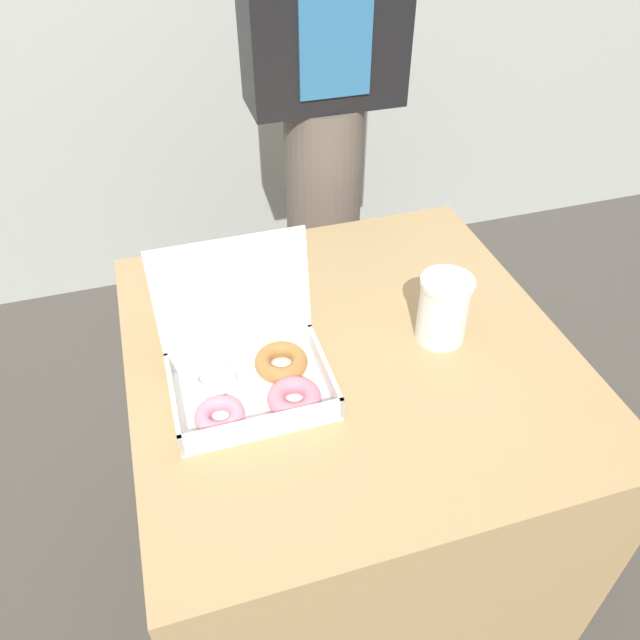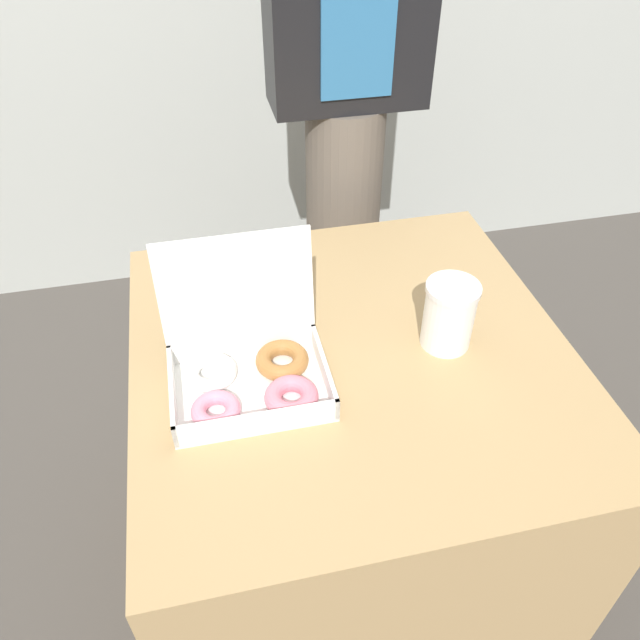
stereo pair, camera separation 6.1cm
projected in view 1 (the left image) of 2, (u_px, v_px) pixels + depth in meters
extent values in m
plane|color=#4C4742|center=(340.00, 542.00, 1.73)|extent=(14.00, 14.00, 0.00)
cube|color=tan|center=(344.00, 461.00, 1.49)|extent=(0.87, 0.88, 0.75)
cube|color=white|center=(252.00, 394.00, 1.14)|extent=(0.29, 0.21, 0.01)
cube|color=white|center=(174.00, 401.00, 1.10)|extent=(0.01, 0.21, 0.05)
cube|color=white|center=(325.00, 369.00, 1.16)|extent=(0.01, 0.21, 0.05)
cube|color=white|center=(264.00, 426.00, 1.05)|extent=(0.29, 0.01, 0.05)
cube|color=white|center=(240.00, 348.00, 1.20)|extent=(0.29, 0.01, 0.05)
cube|color=white|center=(232.00, 291.00, 1.13)|extent=(0.29, 0.04, 0.21)
torus|color=pink|center=(219.00, 416.00, 1.08)|extent=(0.09, 0.09, 0.03)
torus|color=white|center=(210.00, 378.00, 1.15)|extent=(0.10, 0.10, 0.03)
torus|color=pink|center=(294.00, 398.00, 1.11)|extent=(0.12, 0.12, 0.03)
torus|color=#A87038|center=(281.00, 362.00, 1.18)|extent=(0.14, 0.14, 0.03)
cylinder|color=white|center=(443.00, 311.00, 1.23)|extent=(0.10, 0.10, 0.13)
cylinder|color=white|center=(448.00, 283.00, 1.18)|extent=(0.10, 0.10, 0.01)
cylinder|color=#665B51|center=(323.00, 253.00, 1.95)|extent=(0.22, 0.22, 0.96)
cube|color=teal|center=(336.00, 13.00, 1.41)|extent=(0.18, 0.01, 0.39)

